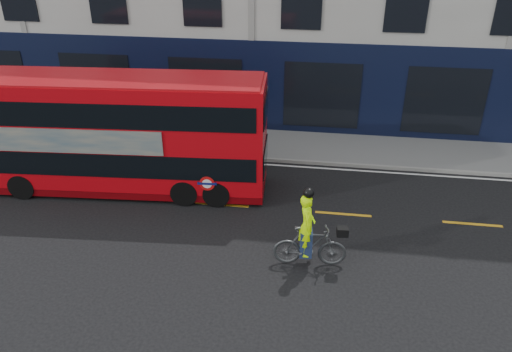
# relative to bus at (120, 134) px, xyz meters

# --- Properties ---
(ground) EXTENTS (120.00, 120.00, 0.00)m
(ground) POSITION_rel_bus_xyz_m (3.58, -2.20, -2.05)
(ground) COLOR black
(ground) RESTS_ON ground
(pavement) EXTENTS (60.00, 3.00, 0.12)m
(pavement) POSITION_rel_bus_xyz_m (3.58, 4.30, -1.99)
(pavement) COLOR slate
(pavement) RESTS_ON ground
(kerb) EXTENTS (60.00, 0.12, 0.13)m
(kerb) POSITION_rel_bus_xyz_m (3.58, 2.80, -1.98)
(kerb) COLOR gray
(kerb) RESTS_ON ground
(road_edge_line) EXTENTS (58.00, 0.10, 0.01)m
(road_edge_line) POSITION_rel_bus_xyz_m (3.58, 2.50, -2.04)
(road_edge_line) COLOR silver
(road_edge_line) RESTS_ON ground
(lane_dashes) EXTENTS (58.00, 0.12, 0.01)m
(lane_dashes) POSITION_rel_bus_xyz_m (3.58, -0.70, -2.04)
(lane_dashes) COLOR orange
(lane_dashes) RESTS_ON ground
(bus) EXTENTS (10.04, 2.92, 3.99)m
(bus) POSITION_rel_bus_xyz_m (0.00, 0.00, 0.00)
(bus) COLOR red
(bus) RESTS_ON ground
(cyclist) EXTENTS (2.05, 0.74, 2.40)m
(cyclist) POSITION_rel_bus_xyz_m (6.59, -3.46, -1.25)
(cyclist) COLOR #434648
(cyclist) RESTS_ON ground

